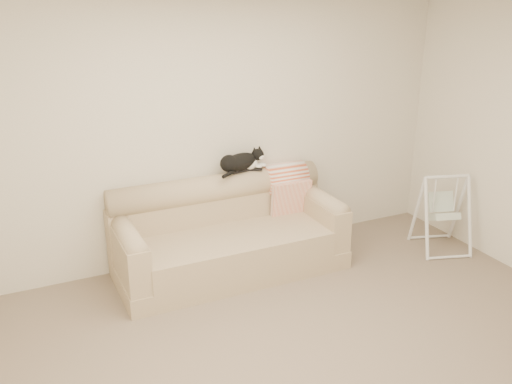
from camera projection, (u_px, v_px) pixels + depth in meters
ground_plane at (317, 356)px, 4.34m from camera, size 5.00×5.00×0.00m
room_shell at (325, 165)px, 3.81m from camera, size 5.04×4.04×2.60m
sofa at (227, 236)px, 5.56m from camera, size 2.20×0.93×0.90m
remote_a at (240, 171)px, 5.67m from camera, size 0.19×0.08×0.03m
remote_b at (254, 169)px, 5.72m from camera, size 0.17×0.11×0.02m
tuxedo_cat at (241, 162)px, 5.64m from camera, size 0.56×0.35×0.23m
throw_blanket at (285, 182)px, 5.92m from camera, size 0.44×0.38×0.58m
baby_swing at (443, 212)px, 5.96m from camera, size 0.64×0.66×0.83m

